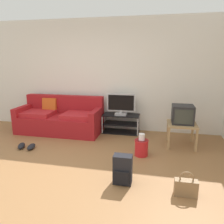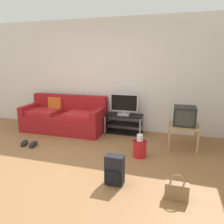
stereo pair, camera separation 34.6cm
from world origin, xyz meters
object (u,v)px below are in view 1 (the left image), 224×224
object	(u,v)px
backpack	(123,170)
cleaning_bucket	(141,146)
tv_stand	(121,123)
flat_tv	(121,105)
side_table	(182,127)
crt_tv	(183,114)
handbag	(186,187)
sneakers_pair	(26,146)
couch	(60,119)

from	to	relation	value
backpack	cleaning_bucket	size ratio (longest dim) A/B	1.02
tv_stand	flat_tv	world-z (taller)	flat_tv
side_table	crt_tv	size ratio (longest dim) A/B	1.38
side_table	cleaning_bucket	xyz separation A→B (m)	(-0.76, -0.64, -0.23)
tv_stand	backpack	distance (m)	2.24
flat_tv	crt_tv	xyz separation A→B (m)	(1.35, -0.54, -0.03)
flat_tv	side_table	size ratio (longest dim) A/B	1.17
tv_stand	flat_tv	xyz separation A→B (m)	(-0.00, -0.02, 0.48)
crt_tv	handbag	world-z (taller)	crt_tv
side_table	crt_tv	bearing A→B (deg)	90.00
flat_tv	crt_tv	size ratio (longest dim) A/B	1.60
sneakers_pair	couch	bearing A→B (deg)	79.11
side_table	backpack	size ratio (longest dim) A/B	1.34
tv_stand	side_table	xyz separation A→B (m)	(1.35, -0.57, 0.19)
tv_stand	sneakers_pair	size ratio (longest dim) A/B	2.08
tv_stand	cleaning_bucket	bearing A→B (deg)	-64.14
couch	side_table	world-z (taller)	couch
flat_tv	side_table	world-z (taller)	flat_tv
couch	handbag	xyz separation A→B (m)	(2.73, -2.09, -0.20)
handbag	sneakers_pair	size ratio (longest dim) A/B	0.82
cleaning_bucket	flat_tv	bearing A→B (deg)	116.28
crt_tv	tv_stand	bearing A→B (deg)	157.54
flat_tv	crt_tv	world-z (taller)	flat_tv
flat_tv	handbag	bearing A→B (deg)	-61.38
sneakers_pair	flat_tv	bearing A→B (deg)	38.61
side_table	cleaning_bucket	size ratio (longest dim) A/B	1.36
sneakers_pair	backpack	bearing A→B (deg)	-21.58
tv_stand	sneakers_pair	distance (m)	2.19
couch	backpack	xyz separation A→B (m)	(1.87, -1.96, -0.11)
backpack	crt_tv	bearing A→B (deg)	79.51
couch	cleaning_bucket	world-z (taller)	couch
flat_tv	sneakers_pair	xyz separation A→B (m)	(-1.69, -1.35, -0.65)
tv_stand	flat_tv	size ratio (longest dim) A/B	1.31
flat_tv	sneakers_pair	size ratio (longest dim) A/B	1.59
couch	cleaning_bucket	size ratio (longest dim) A/B	4.77
side_table	handbag	distance (m)	1.77
crt_tv	sneakers_pair	xyz separation A→B (m)	(-3.04, -0.82, -0.62)
crt_tv	sneakers_pair	distance (m)	3.21
couch	side_table	distance (m)	2.84
side_table	sneakers_pair	bearing A→B (deg)	-165.27
backpack	handbag	size ratio (longest dim) A/B	1.25
couch	crt_tv	bearing A→B (deg)	-6.52
side_table	couch	bearing A→B (deg)	173.16
flat_tv	side_table	bearing A→B (deg)	-22.24
tv_stand	cleaning_bucket	xyz separation A→B (m)	(0.59, -1.22, -0.05)
tv_stand	sneakers_pair	xyz separation A→B (m)	(-1.69, -1.37, -0.18)
backpack	tv_stand	bearing A→B (deg)	119.84
side_table	handbag	xyz separation A→B (m)	(-0.09, -1.75, -0.29)
cleaning_bucket	backpack	bearing A→B (deg)	-100.99
couch	crt_tv	distance (m)	2.86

